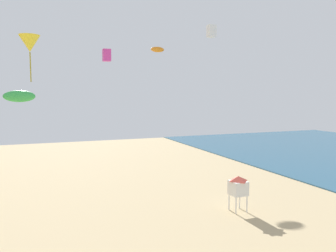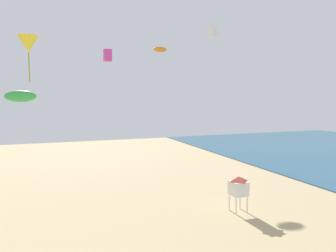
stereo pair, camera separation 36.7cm
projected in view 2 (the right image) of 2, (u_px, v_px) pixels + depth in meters
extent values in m
cylinder|color=white|center=(236.00, 206.00, 22.54)|extent=(0.10, 0.10, 1.20)
cylinder|color=white|center=(247.00, 205.00, 22.85)|extent=(0.10, 0.10, 1.20)
cylinder|color=white|center=(229.00, 202.00, 23.38)|extent=(0.10, 0.10, 1.20)
cylinder|color=white|center=(240.00, 201.00, 23.69)|extent=(0.10, 0.10, 1.20)
cube|color=white|center=(238.00, 188.00, 23.02)|extent=(1.10, 1.10, 1.00)
pyramid|color=#D14C3D|center=(239.00, 179.00, 22.96)|extent=(1.10, 1.10, 0.35)
cone|color=yellow|center=(28.00, 44.00, 15.46)|extent=(0.97, 0.97, 0.79)
cylinder|color=#A49220|center=(29.00, 67.00, 15.56)|extent=(0.05, 0.05, 1.41)
cube|color=#DB3D9E|center=(108.00, 55.00, 25.78)|extent=(0.60, 0.60, 0.94)
cube|color=white|center=(213.00, 31.00, 32.35)|extent=(0.75, 0.75, 1.17)
ellipsoid|color=orange|center=(160.00, 49.00, 42.45)|extent=(1.83, 0.51, 0.71)
ellipsoid|color=green|center=(21.00, 96.00, 23.14)|extent=(2.13, 0.59, 0.83)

